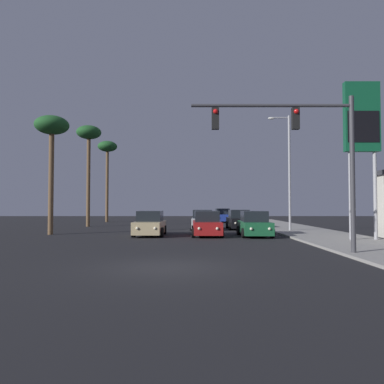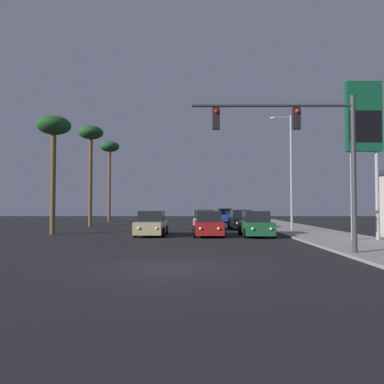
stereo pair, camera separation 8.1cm
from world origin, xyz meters
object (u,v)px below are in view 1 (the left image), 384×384
car_silver (204,221)px  palm_tree_near (54,132)px  car_black (241,220)px  traffic_light_mast (308,142)px  street_lamp (289,166)px  gas_station_sign (364,125)px  car_green (256,225)px  car_tan (152,224)px  car_blue (224,216)px  palm_tree_mid (90,139)px  palm_tree_far (109,152)px  car_red (208,225)px

car_silver → palm_tree_near: size_ratio=0.51×
palm_tree_near → car_black: bearing=22.9°
car_black → traffic_light_mast: 17.39m
street_lamp → gas_station_sign: same height
traffic_light_mast → car_green: bearing=93.6°
street_lamp → car_black: bearing=137.3°
car_tan → car_blue: (6.60, 20.45, 0.00)m
car_green → car_tan: bearing=-3.6°
car_green → palm_tree_mid: (-14.29, 11.49, 7.84)m
car_tan → traffic_light_mast: bearing=128.9°
car_blue → palm_tree_mid: size_ratio=0.44×
palm_tree_far → palm_tree_near: (0.58, -20.00, -1.46)m
traffic_light_mast → palm_tree_far: 34.81m
car_black → car_red: same height
car_tan → traffic_light_mast: size_ratio=0.64×
car_black → car_red: bearing=65.8°
gas_station_sign → palm_tree_far: (-20.28, 25.23, 2.16)m
car_blue → palm_tree_far: bearing=-3.4°
palm_tree_mid → car_black: bearing=-15.9°
car_tan → street_lamp: 11.86m
car_silver → street_lamp: 8.36m
palm_tree_mid → traffic_light_mast: bearing=-54.7°
car_green → palm_tree_near: palm_tree_near is taller
palm_tree_near → car_red: bearing=-6.3°
car_black → gas_station_sign: bearing=115.8°
car_blue → street_lamp: size_ratio=0.48×
car_black → palm_tree_far: 21.82m
street_lamp → palm_tree_mid: size_ratio=0.91×
car_blue → car_silver: bearing=77.2°
palm_tree_far → palm_tree_near: bearing=-88.3°
palm_tree_far → car_blue: bearing=-2.0°
car_tan → gas_station_sign: 14.51m
car_blue → car_red: 20.88m
car_silver → car_blue: (2.84, 14.03, 0.00)m
car_tan → car_red: bearing=177.9°
car_blue → car_red: same height
palm_tree_mid → palm_tree_near: 10.08m
street_lamp → palm_tree_mid: 19.38m
car_green → street_lamp: 6.95m
car_green → palm_tree_far: bearing=-54.9°
car_silver → palm_tree_far: palm_tree_far is taller
car_black → palm_tree_near: (-14.06, -5.94, 6.56)m
traffic_light_mast → palm_tree_far: size_ratio=0.67×
car_black → palm_tree_far: (-14.64, 14.06, 8.02)m
car_tan → palm_tree_near: (-7.13, 0.96, 6.56)m
palm_tree_near → car_silver: bearing=26.6°
car_silver → car_red: size_ratio=1.00×
car_silver → gas_station_sign: size_ratio=0.48×
gas_station_sign → palm_tree_mid: size_ratio=0.91×
car_silver → traffic_light_mast: bearing=104.8°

